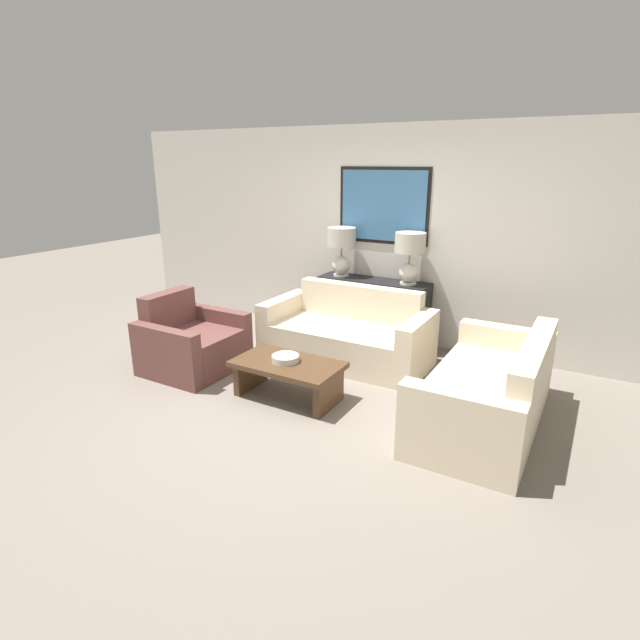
{
  "coord_description": "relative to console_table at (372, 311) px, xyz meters",
  "views": [
    {
      "loc": [
        2.45,
        -3.36,
        2.23
      ],
      "look_at": [
        -0.01,
        0.9,
        0.65
      ],
      "focal_mm": 28.0,
      "sensor_mm": 36.0,
      "label": 1
    }
  ],
  "objects": [
    {
      "name": "ground_plane",
      "position": [
        0.0,
        -2.21,
        -0.41
      ],
      "size": [
        20.0,
        20.0,
        0.0
      ],
      "primitive_type": "plane",
      "color": "slate"
    },
    {
      "name": "back_wall",
      "position": [
        0.0,
        0.28,
        0.92
      ],
      "size": [
        7.83,
        0.12,
        2.65
      ],
      "color": "beige",
      "rests_on": "ground_plane"
    },
    {
      "name": "console_table",
      "position": [
        0.0,
        0.0,
        0.0
      ],
      "size": [
        1.41,
        0.4,
        0.82
      ],
      "color": "black",
      "rests_on": "ground_plane"
    },
    {
      "name": "table_lamp_left",
      "position": [
        -0.45,
        -0.0,
        0.8
      ],
      "size": [
        0.36,
        0.36,
        0.62
      ],
      "color": "silver",
      "rests_on": "console_table"
    },
    {
      "name": "table_lamp_right",
      "position": [
        0.45,
        -0.0,
        0.8
      ],
      "size": [
        0.36,
        0.36,
        0.62
      ],
      "color": "silver",
      "rests_on": "console_table"
    },
    {
      "name": "couch_by_back_wall",
      "position": [
        0.0,
        -0.69,
        -0.12
      ],
      "size": [
        1.9,
        0.91,
        0.83
      ],
      "color": "beige",
      "rests_on": "ground_plane"
    },
    {
      "name": "couch_by_side",
      "position": [
        1.76,
        -1.41,
        -0.12
      ],
      "size": [
        0.91,
        1.9,
        0.83
      ],
      "color": "beige",
      "rests_on": "ground_plane"
    },
    {
      "name": "coffee_table",
      "position": [
        -0.05,
        -1.87,
        -0.13
      ],
      "size": [
        1.04,
        0.59,
        0.38
      ],
      "color": "#4C331E",
      "rests_on": "ground_plane"
    },
    {
      "name": "decorative_bowl",
      "position": [
        -0.07,
        -1.86,
        -0.0
      ],
      "size": [
        0.26,
        0.26,
        0.06
      ],
      "color": "beige",
      "rests_on": "coffee_table"
    },
    {
      "name": "armchair_near_back_wall",
      "position": [
        -1.38,
        -1.79,
        -0.12
      ],
      "size": [
        0.89,
        0.96,
        0.84
      ],
      "color": "brown",
      "rests_on": "ground_plane"
    }
  ]
}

